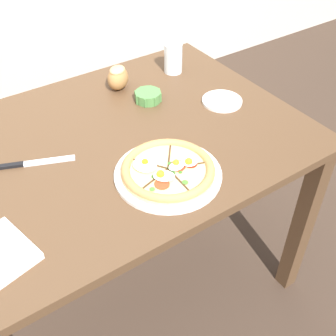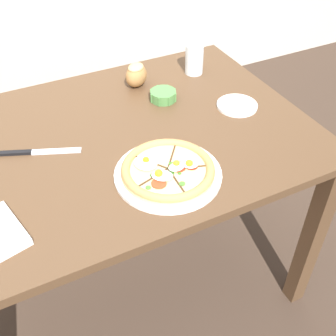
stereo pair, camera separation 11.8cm
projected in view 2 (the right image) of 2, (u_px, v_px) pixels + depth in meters
The scene contains 8 objects.
ground_plane at pixel (128, 277), 1.84m from camera, with size 12.00×12.00×0.00m, color #3D2D23.
dining_table at pixel (116, 163), 1.41m from camera, with size 1.28×0.88×0.76m.
pizza at pixel (168, 171), 1.19m from camera, with size 0.31×0.31×0.05m.
ramekin_bowl at pixel (163, 95), 1.50m from camera, with size 0.10×0.10×0.04m.
bread_piece_near at pixel (136, 75), 1.55m from camera, with size 0.12×0.12×0.09m.
knife_main at pixel (37, 152), 1.28m from camera, with size 0.25×0.11×0.01m.
water_glass at pixel (194, 61), 1.63m from camera, with size 0.07×0.07×0.12m.
side_saucer at pixel (237, 105), 1.47m from camera, with size 0.14×0.14×0.01m.
Camera 2 is at (-0.32, -1.04, 1.57)m, focal length 45.00 mm.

